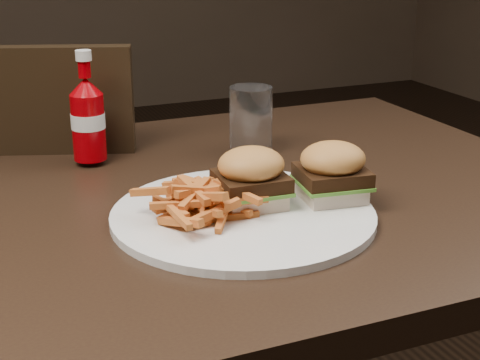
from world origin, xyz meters
name	(u,v)px	position (x,y,z in m)	size (l,w,h in m)	color
dining_table	(168,210)	(0.00, 0.00, 0.73)	(1.20, 0.80, 0.04)	black
chair_far	(43,270)	(-0.12, 0.50, 0.43)	(0.46, 0.46, 0.04)	black
plate	(243,215)	(0.07, -0.11, 0.76)	(0.34, 0.34, 0.01)	white
sandwich_half_a	(251,198)	(0.08, -0.10, 0.77)	(0.08, 0.07, 0.02)	beige
sandwich_half_b	(331,192)	(0.19, -0.12, 0.77)	(0.08, 0.07, 0.02)	beige
fries_pile	(194,200)	(0.00, -0.10, 0.78)	(0.12, 0.12, 0.05)	#B2641B
ketchup_bottle	(89,127)	(-0.06, 0.19, 0.81)	(0.05, 0.05, 0.10)	#980006
tumbler	(251,120)	(0.19, 0.14, 0.81)	(0.07, 0.07, 0.11)	white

